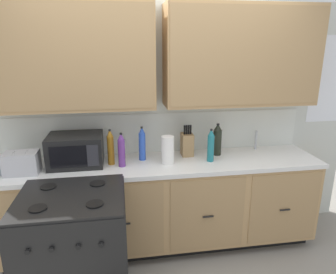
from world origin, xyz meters
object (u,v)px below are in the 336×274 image
object	(u,v)px
toaster	(22,163)
bottle_teal	(211,146)
knife_block	(187,144)
bottle_dark	(217,140)
bottle_amber	(111,147)
stove_range	(76,252)
bottle_violet	(121,150)
microwave	(76,150)
bottle_blue	(142,144)
paper_towel_roll	(168,150)

from	to	relation	value
toaster	bottle_teal	bearing A→B (deg)	0.84
knife_block	bottle_dark	bearing A→B (deg)	-6.44
bottle_dark	bottle_amber	world-z (taller)	bottle_amber
stove_range	bottle_teal	xyz separation A→B (m)	(1.20, 0.58, 0.59)
bottle_violet	stove_range	bearing A→B (deg)	-122.69
microwave	bottle_teal	xyz separation A→B (m)	(1.23, -0.11, 0.01)
microwave	bottle_dark	bearing A→B (deg)	2.06
bottle_dark	bottle_amber	distance (m)	1.04
toaster	bottle_blue	world-z (taller)	bottle_blue
microwave	bottle_dark	distance (m)	1.35
paper_towel_roll	bottle_amber	world-z (taller)	bottle_amber
toaster	knife_block	distance (m)	1.50
toaster	bottle_teal	distance (m)	1.67
knife_block	paper_towel_roll	bearing A→B (deg)	-139.85
bottle_amber	bottle_blue	distance (m)	0.30
microwave	paper_towel_roll	bearing A→B (deg)	-7.34
toaster	bottle_teal	xyz separation A→B (m)	(1.67, 0.02, 0.06)
paper_towel_roll	bottle_teal	xyz separation A→B (m)	(0.41, -0.01, 0.02)
knife_block	stove_range	bearing A→B (deg)	-142.63
toaster	microwave	bearing A→B (deg)	17.82
microwave	bottle_dark	world-z (taller)	bottle_dark
stove_range	toaster	distance (m)	0.90
bottle_violet	bottle_blue	distance (m)	0.24
bottle_teal	knife_block	bearing A→B (deg)	132.76
toaster	knife_block	world-z (taller)	knife_block
bottle_teal	microwave	bearing A→B (deg)	174.69
stove_range	bottle_blue	xyz separation A→B (m)	(0.57, 0.72, 0.59)
toaster	bottle_blue	xyz separation A→B (m)	(1.04, 0.16, 0.06)
paper_towel_roll	bottle_violet	distance (m)	0.42
bottle_blue	paper_towel_roll	bearing A→B (deg)	-30.02
bottle_violet	bottle_teal	size ratio (longest dim) A/B	1.00
stove_range	bottle_violet	distance (m)	0.91
paper_towel_roll	bottle_dark	xyz separation A→B (m)	(0.52, 0.16, 0.03)
bottle_teal	paper_towel_roll	bearing A→B (deg)	178.87
bottle_violet	bottle_dark	bearing A→B (deg)	9.77
toaster	knife_block	size ratio (longest dim) A/B	0.90
stove_range	bottle_violet	world-z (taller)	bottle_violet
bottle_dark	microwave	bearing A→B (deg)	-177.94
toaster	bottle_violet	size ratio (longest dim) A/B	0.89
bottle_violet	bottle_amber	bearing A→B (deg)	145.13
stove_range	bottle_amber	distance (m)	0.92
stove_range	paper_towel_roll	xyz separation A→B (m)	(0.79, 0.59, 0.57)
knife_block	bottle_blue	world-z (taller)	bottle_blue
toaster	paper_towel_roll	size ratio (longest dim) A/B	1.08
stove_range	bottle_teal	bearing A→B (deg)	25.79
paper_towel_roll	microwave	bearing A→B (deg)	172.66
microwave	bottle_blue	xyz separation A→B (m)	(0.60, 0.02, 0.02)
toaster	paper_towel_roll	distance (m)	1.26
stove_range	microwave	world-z (taller)	microwave
toaster	bottle_dark	xyz separation A→B (m)	(1.78, 0.19, 0.06)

